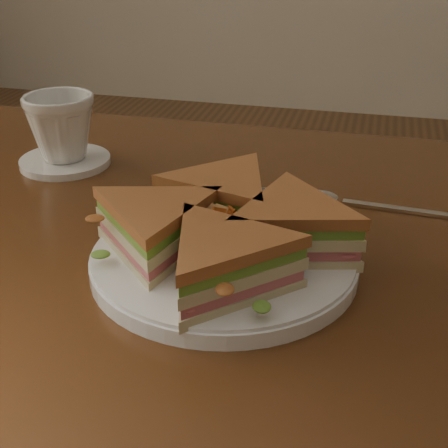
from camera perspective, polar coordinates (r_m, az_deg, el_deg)
name	(u,v)px	position (r m, az deg, el deg)	size (l,w,h in m)	color
table	(260,318)	(0.74, 3.29, -8.54)	(1.20, 0.80, 0.75)	#371C0C
plate	(224,260)	(0.64, 0.00, -3.35)	(0.27, 0.27, 0.02)	white
sandwich_wedges	(224,228)	(0.62, 0.00, -0.41)	(0.32, 0.32, 0.06)	beige
crisps_mound	(224,232)	(0.62, 0.00, -0.74)	(0.09, 0.09, 0.05)	#CF581A
spoon	(337,200)	(0.79, 10.32, 2.18)	(0.18, 0.03, 0.01)	silver
knife	(211,192)	(0.81, -1.17, 2.98)	(0.21, 0.06, 0.00)	silver
saucer	(65,161)	(0.92, -14.31, 5.59)	(0.13, 0.13, 0.01)	white
coffee_cup	(61,127)	(0.91, -14.67, 8.55)	(0.10, 0.10, 0.09)	white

